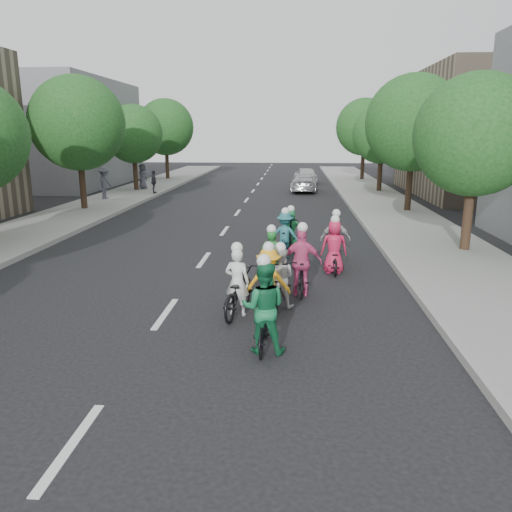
# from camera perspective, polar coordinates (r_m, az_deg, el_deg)

# --- Properties ---
(ground) EXTENTS (120.00, 120.00, 0.00)m
(ground) POSITION_cam_1_polar(r_m,az_deg,el_deg) (11.72, -10.31, -6.50)
(ground) COLOR black
(ground) RESTS_ON ground
(sidewalk_left) EXTENTS (4.00, 80.00, 0.15)m
(sidewalk_left) POSITION_cam_1_polar(r_m,az_deg,el_deg) (23.65, -23.23, 3.11)
(sidewalk_left) COLOR gray
(sidewalk_left) RESTS_ON ground
(curb_left) EXTENTS (0.18, 80.00, 0.18)m
(curb_left) POSITION_cam_1_polar(r_m,az_deg,el_deg) (22.82, -18.87, 3.17)
(curb_left) COLOR #999993
(curb_left) RESTS_ON ground
(sidewalk_right) EXTENTS (4.00, 80.00, 0.15)m
(sidewalk_right) POSITION_cam_1_polar(r_m,az_deg,el_deg) (21.61, 17.92, 2.64)
(sidewalk_right) COLOR gray
(sidewalk_right) RESTS_ON ground
(curb_right) EXTENTS (0.18, 80.00, 0.18)m
(curb_right) POSITION_cam_1_polar(r_m,az_deg,el_deg) (21.23, 12.80, 2.82)
(curb_right) COLOR #999993
(curb_right) RESTS_ON ground
(bldg_sw) EXTENTS (10.00, 14.00, 8.00)m
(bldg_sw) POSITION_cam_1_polar(r_m,az_deg,el_deg) (42.99, -22.36, 12.83)
(bldg_sw) COLOR slate
(bldg_sw) RESTS_ON ground
(bldg_se) EXTENTS (10.00, 14.00, 8.00)m
(bldg_se) POSITION_cam_1_polar(r_m,az_deg,el_deg) (37.02, 25.69, 12.50)
(bldg_se) COLOR gray
(bldg_se) RESTS_ON ground
(tree_l_3) EXTENTS (4.80, 4.80, 6.93)m
(tree_l_3) POSITION_cam_1_polar(r_m,az_deg,el_deg) (27.92, -19.72, 14.09)
(tree_l_3) COLOR black
(tree_l_3) RESTS_ON ground
(tree_l_4) EXTENTS (4.00, 4.00, 5.97)m
(tree_l_4) POSITION_cam_1_polar(r_m,az_deg,el_deg) (36.35, -13.85, 13.39)
(tree_l_4) COLOR black
(tree_l_4) RESTS_ON ground
(tree_l_5) EXTENTS (4.80, 4.80, 6.93)m
(tree_l_5) POSITION_cam_1_polar(r_m,az_deg,el_deg) (45.01, -10.29, 14.29)
(tree_l_5) COLOR black
(tree_l_5) RESTS_ON ground
(tree_r_0) EXTENTS (4.00, 4.00, 5.97)m
(tree_r_0) POSITION_cam_1_polar(r_m,az_deg,el_deg) (18.21, 23.84, 12.51)
(tree_r_0) COLOR black
(tree_r_0) RESTS_ON ground
(tree_r_1) EXTENTS (4.80, 4.80, 6.93)m
(tree_r_1) POSITION_cam_1_polar(r_m,az_deg,el_deg) (26.88, 17.56, 14.29)
(tree_r_1) COLOR black
(tree_r_1) RESTS_ON ground
(tree_r_2) EXTENTS (4.00, 4.00, 5.97)m
(tree_r_2) POSITION_cam_1_polar(r_m,az_deg,el_deg) (35.71, 14.21, 13.36)
(tree_r_2) COLOR black
(tree_r_2) RESTS_ON ground
(tree_r_3) EXTENTS (4.80, 4.80, 6.93)m
(tree_r_3) POSITION_cam_1_polar(r_m,az_deg,el_deg) (44.62, 12.29, 14.20)
(tree_r_3) COLOR black
(tree_r_3) RESTS_ON ground
(cyclist_0) EXTENTS (1.03, 2.06, 1.70)m
(cyclist_0) POSITION_cam_1_polar(r_m,az_deg,el_deg) (11.38, -2.10, -3.84)
(cyclist_0) COLOR black
(cyclist_0) RESTS_ON ground
(cyclist_1) EXTENTS (0.88, 1.55, 1.90)m
(cyclist_1) POSITION_cam_1_polar(r_m,az_deg,el_deg) (9.42, 0.88, -6.68)
(cyclist_1) COLOR black
(cyclist_1) RESTS_ON ground
(cyclist_2) EXTENTS (1.04, 1.76, 1.70)m
(cyclist_2) POSITION_cam_1_polar(r_m,az_deg,el_deg) (11.38, 1.43, -3.61)
(cyclist_2) COLOR black
(cyclist_2) RESTS_ON ground
(cyclist_3) EXTENTS (1.02, 1.49, 1.90)m
(cyclist_3) POSITION_cam_1_polar(r_m,az_deg,el_deg) (12.68, 5.23, -1.41)
(cyclist_3) COLOR black
(cyclist_3) RESTS_ON ground
(cyclist_4) EXTENTS (0.78, 1.60, 1.73)m
(cyclist_4) POSITION_cam_1_polar(r_m,az_deg,el_deg) (14.90, 8.88, 0.37)
(cyclist_4) COLOR black
(cyclist_4) RESTS_ON ground
(cyclist_5) EXTENTS (0.57, 1.72, 1.66)m
(cyclist_5) POSITION_cam_1_polar(r_m,az_deg,el_deg) (13.64, 1.76, -0.76)
(cyclist_5) COLOR black
(cyclist_5) RESTS_ON ground
(cyclist_6) EXTENTS (0.94, 1.93, 1.58)m
(cyclist_6) POSITION_cam_1_polar(r_m,az_deg,el_deg) (11.90, 2.76, -3.09)
(cyclist_6) COLOR black
(cyclist_6) RESTS_ON ground
(cyclist_7) EXTENTS (1.07, 1.55, 1.69)m
(cyclist_7) POSITION_cam_1_polar(r_m,az_deg,el_deg) (16.48, 3.32, 2.02)
(cyclist_7) COLOR black
(cyclist_7) RESTS_ON ground
(cyclist_8) EXTENTS (0.95, 1.64, 1.74)m
(cyclist_8) POSITION_cam_1_polar(r_m,az_deg,el_deg) (15.97, 9.02, 1.27)
(cyclist_8) COLOR black
(cyclist_8) RESTS_ON ground
(cyclist_9) EXTENTS (0.71, 1.79, 1.59)m
(cyclist_9) POSITION_cam_1_polar(r_m,az_deg,el_deg) (17.68, 3.96, 2.67)
(cyclist_9) COLOR black
(cyclist_9) RESTS_ON ground
(follow_car_lead) EXTENTS (1.92, 4.40, 1.26)m
(follow_car_lead) POSITION_cam_1_polar(r_m,az_deg,el_deg) (35.64, 5.48, 8.34)
(follow_car_lead) COLOR silver
(follow_car_lead) RESTS_ON ground
(follow_car_trail) EXTENTS (2.07, 4.11, 1.34)m
(follow_car_trail) POSITION_cam_1_polar(r_m,az_deg,el_deg) (41.58, 5.66, 9.18)
(follow_car_trail) COLOR silver
(follow_car_trail) RESTS_ON ground
(spectator_0) EXTENTS (0.99, 1.37, 1.91)m
(spectator_0) POSITION_cam_1_polar(r_m,az_deg,el_deg) (31.58, -16.90, 7.97)
(spectator_0) COLOR #535360
(spectator_0) RESTS_ON sidewalk_left
(spectator_1) EXTENTS (0.65, 0.98, 1.54)m
(spectator_1) POSITION_cam_1_polar(r_m,az_deg,el_deg) (33.85, -11.60, 8.33)
(spectator_1) COLOR #454450
(spectator_1) RESTS_ON sidewalk_left
(spectator_2) EXTENTS (0.67, 0.93, 1.77)m
(spectator_2) POSITION_cam_1_polar(r_m,az_deg,el_deg) (36.84, -12.83, 8.87)
(spectator_2) COLOR #4C4B57
(spectator_2) RESTS_ON sidewalk_left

